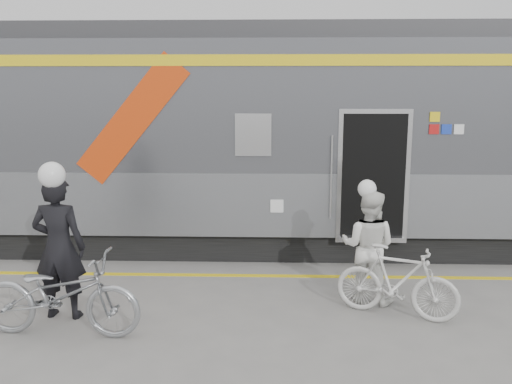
{
  "coord_description": "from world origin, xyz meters",
  "views": [
    {
      "loc": [
        0.56,
        -6.24,
        3.02
      ],
      "look_at": [
        0.31,
        1.6,
        1.5
      ],
      "focal_mm": 38.0,
      "sensor_mm": 36.0,
      "label": 1
    }
  ],
  "objects_px": {
    "bicycle_left": "(60,294)",
    "woman": "(368,246)",
    "bicycle_right": "(397,282)",
    "man": "(59,247)"
  },
  "relations": [
    {
      "from": "bicycle_right",
      "to": "man",
      "type": "bearing_deg",
      "value": 114.13
    },
    {
      "from": "bicycle_right",
      "to": "bicycle_left",
      "type": "bearing_deg",
      "value": 121.54
    },
    {
      "from": "bicycle_left",
      "to": "bicycle_right",
      "type": "distance_m",
      "value": 4.31
    },
    {
      "from": "bicycle_left",
      "to": "man",
      "type": "bearing_deg",
      "value": 23.44
    },
    {
      "from": "woman",
      "to": "bicycle_right",
      "type": "bearing_deg",
      "value": 140.92
    },
    {
      "from": "woman",
      "to": "bicycle_left",
      "type": "bearing_deg",
      "value": 39.75
    },
    {
      "from": "bicycle_left",
      "to": "woman",
      "type": "relative_size",
      "value": 1.25
    },
    {
      "from": "woman",
      "to": "bicycle_right",
      "type": "height_order",
      "value": "woman"
    },
    {
      "from": "woman",
      "to": "bicycle_right",
      "type": "relative_size",
      "value": 0.99
    },
    {
      "from": "bicycle_left",
      "to": "woman",
      "type": "xyz_separation_m",
      "value": [
        3.95,
        1.24,
        0.28
      ]
    }
  ]
}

